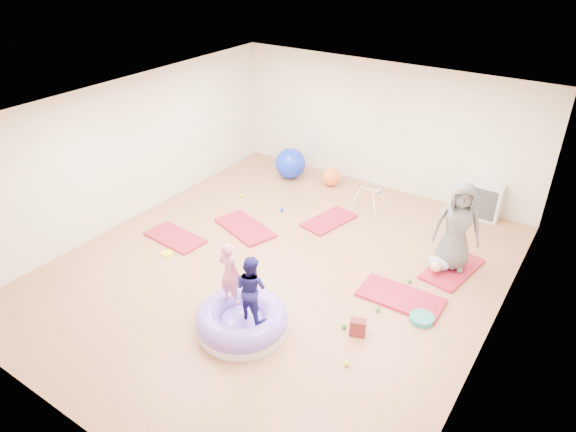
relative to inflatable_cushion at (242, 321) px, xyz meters
The scene contains 19 objects.
room 2.06m from the inflatable_cushion, 106.01° to the left, with size 7.01×8.01×2.81m.
gym_mat_front_left 2.94m from the inflatable_cushion, 154.26° to the left, with size 1.18×0.59×0.05m, color #B81C3D.
gym_mat_mid_left 2.90m from the inflatable_cushion, 127.34° to the left, with size 1.28×0.64×0.05m, color #B81C3D.
gym_mat_center_back 3.52m from the inflatable_cushion, 98.60° to the left, with size 1.14×0.57×0.05m, color #B81C3D.
gym_mat_right 2.58m from the inflatable_cushion, 49.92° to the left, with size 1.32×0.66×0.06m, color #B81C3D.
gym_mat_rear_right 3.83m from the inflatable_cushion, 56.90° to the left, with size 1.25×0.62×0.05m, color #B81C3D.
inflatable_cushion is the anchor object (origin of this frame).
child_pink 0.79m from the inflatable_cushion, 158.80° to the left, with size 0.37×0.24×1.02m, color pink.
child_navy 0.76m from the inflatable_cushion, ahead, with size 0.49×0.38×1.01m, color navy.
adult_caregiver 3.88m from the inflatable_cushion, 57.89° to the left, with size 0.78×0.51×1.60m, color #575757.
infant 3.56m from the inflatable_cushion, 57.92° to the left, with size 0.40×0.40×0.23m.
ball_pit_balls 1.78m from the inflatable_cushion, 83.71° to the left, with size 4.36×3.19×0.08m.
exercise_ball_blue 5.34m from the inflatable_cushion, 115.98° to the left, with size 0.72×0.72×0.72m, color #112ECF.
exercise_ball_orange 5.14m from the inflatable_cushion, 105.02° to the left, with size 0.41×0.41×0.41m, color orange.
infant_play_gym 4.39m from the inflatable_cushion, 91.36° to the left, with size 0.63×0.60×0.48m.
cube_shelf 5.72m from the inflatable_cushion, 70.30° to the left, with size 0.75×0.37×0.75m.
balance_disc 2.70m from the inflatable_cushion, 37.93° to the left, with size 0.37×0.37×0.08m, color teal.
backpack 1.69m from the inflatable_cushion, 30.11° to the left, with size 0.23×0.14×0.27m, color red.
yellow_toy 2.53m from the inflatable_cushion, 161.30° to the left, with size 0.21×0.21×0.03m, color #F0FF16.
Camera 1 is at (4.24, -6.01, 5.20)m, focal length 32.00 mm.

